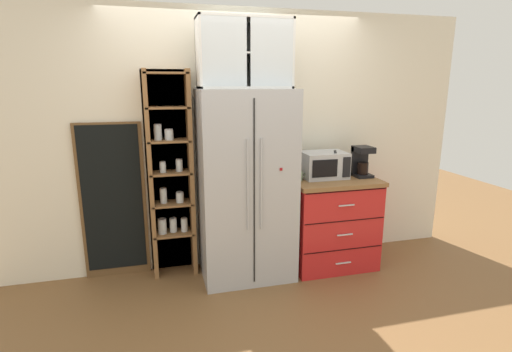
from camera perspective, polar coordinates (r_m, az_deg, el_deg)
The scene contains 13 objects.
ground_plane at distance 3.98m, azimuth -1.31°, elevation -14.21°, with size 10.54×10.54×0.00m, color brown.
wall_back_cream at distance 3.96m, azimuth -2.76°, elevation 5.10°, with size 4.86×0.10×2.55m, color silver.
refrigerator at distance 3.68m, azimuth -1.50°, elevation -1.46°, with size 0.87×0.66×1.80m.
pantry_shelf_column at distance 3.82m, azimuth -12.43°, elevation 0.26°, with size 0.46×0.27×1.98m.
counter_cabinet at distance 4.11m, azimuth 10.84°, elevation -6.53°, with size 0.87×0.66×0.92m.
microwave at distance 3.96m, azimuth 9.90°, elevation 1.63°, with size 0.44×0.33×0.26m.
coffee_maker at distance 4.10m, azimuth 15.22°, elevation 2.12°, with size 0.17×0.20×0.31m.
mug_sage at distance 3.82m, azimuth 6.34°, elevation 0.02°, with size 0.11×0.07×0.09m.
mug_red at distance 4.00m, azimuth 10.96°, elevation 0.49°, with size 0.11×0.07×0.09m.
bottle_clear at distance 3.92m, azimuth 11.42°, elevation 1.41°, with size 0.06×0.06×0.29m.
bottle_green at distance 3.91m, azimuth 11.47°, elevation 1.28°, with size 0.06×0.06×0.27m.
upper_cabinet at distance 3.61m, azimuth -1.80°, elevation 17.45°, with size 0.83×0.32×0.60m.
chalkboard_menu at distance 3.94m, azimuth -20.24°, elevation -3.49°, with size 0.60×0.04×1.51m.
Camera 1 is at (-0.81, -3.43, 1.85)m, focal length 27.24 mm.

